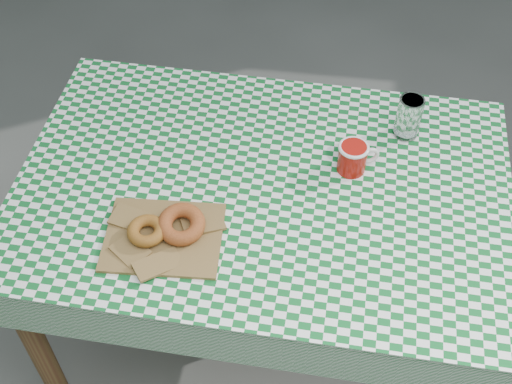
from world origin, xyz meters
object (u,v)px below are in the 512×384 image
coffee_mug (352,158)px  table (261,271)px  paper_bag (163,236)px  drinking_glass (409,117)px

coffee_mug → table: bearing=-177.2°
paper_bag → drinking_glass: size_ratio=2.27×
table → drinking_glass: (0.36, 0.24, 0.44)m
table → paper_bag: (-0.21, -0.20, 0.39)m
paper_bag → coffee_mug: size_ratio=1.87×
coffee_mug → drinking_glass: 0.21m
table → coffee_mug: 0.48m
paper_bag → drinking_glass: 0.72m
coffee_mug → drinking_glass: size_ratio=1.21×
table → drinking_glass: 0.62m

